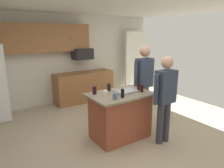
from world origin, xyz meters
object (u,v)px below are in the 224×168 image
glass_stout_tall (95,90)px  mug_blue_stoneware (106,93)px  person_guest_by_door (165,95)px  glass_short_whisky (123,93)px  microwave_over_range (82,54)px  glass_dark_ale (142,89)px  glass_pilsner (139,87)px  mug_ceramic_white (115,96)px  serving_tray (126,91)px  tumbler_amber (109,87)px  person_guest_right (144,79)px  kitchen_island (120,115)px

glass_stout_tall → mug_blue_stoneware: bearing=-57.4°
person_guest_by_door → glass_short_whisky: (-0.68, 0.40, 0.04)m
microwave_over_range → glass_dark_ale: 2.69m
glass_pilsner → person_guest_by_door: bearing=-76.2°
microwave_over_range → glass_stout_tall: (-0.86, -2.26, -0.45)m
glass_short_whisky → mug_ceramic_white: 0.17m
glass_short_whisky → glass_dark_ale: glass_short_whisky is taller
mug_ceramic_white → serving_tray: bearing=27.4°
glass_short_whisky → serving_tray: size_ratio=0.36×
glass_short_whisky → glass_stout_tall: size_ratio=1.08×
mug_ceramic_white → person_guest_by_door: bearing=-25.4°
glass_pilsner → serving_tray: (-0.29, 0.04, -0.05)m
glass_stout_tall → glass_short_whisky: bearing=-54.9°
tumbler_amber → glass_dark_ale: 0.66m
glass_dark_ale → glass_pilsner: bearing=85.5°
tumbler_amber → serving_tray: size_ratio=0.36×
glass_stout_tall → mug_blue_stoneware: glass_stout_tall is taller
person_guest_right → mug_ceramic_white: bearing=5.0°
person_guest_by_door → glass_dark_ale: person_guest_by_door is taller
glass_dark_ale → glass_stout_tall: bearing=155.3°
tumbler_amber → mug_ceramic_white: bearing=-110.6°
person_guest_right → mug_blue_stoneware: bearing=-6.9°
microwave_over_range → glass_stout_tall: bearing=-110.8°
person_guest_right → serving_tray: person_guest_right is taller
kitchen_island → glass_dark_ale: size_ratio=8.83×
microwave_over_range → tumbler_amber: microwave_over_range is taller
glass_dark_ale → microwave_over_range: bearing=89.8°
person_guest_by_door → mug_blue_stoneware: bearing=10.5°
mug_ceramic_white → glass_short_whisky: bearing=-0.9°
tumbler_amber → mug_blue_stoneware: (-0.21, -0.21, -0.03)m
glass_pilsner → glass_dark_ale: glass_pilsner is taller
person_guest_right → mug_ceramic_white: person_guest_right is taller
microwave_over_range → serving_tray: microwave_over_range is taller
person_guest_by_door → mug_blue_stoneware: (-0.88, 0.66, 0.01)m
mug_ceramic_white → serving_tray: size_ratio=0.28×
microwave_over_range → mug_ceramic_white: bearing=-104.5°
glass_pilsner → mug_ceramic_white: glass_pilsner is taller
kitchen_island → mug_ceramic_white: size_ratio=10.03×
microwave_over_range → mug_blue_stoneware: bearing=-106.6°
glass_pilsner → glass_dark_ale: (-0.01, -0.11, -0.00)m
glass_short_whisky → serving_tray: 0.34m
person_guest_right → tumbler_amber: person_guest_right is taller
microwave_over_range → serving_tray: (-0.29, -2.50, -0.51)m
glass_stout_tall → serving_tray: size_ratio=0.33×
person_guest_by_door → mug_ceramic_white: bearing=22.2°
glass_dark_ale → serving_tray: 0.32m
mug_blue_stoneware → person_guest_by_door: bearing=-37.1°
glass_short_whisky → tumbler_amber: (0.01, 0.47, 0.00)m
tumbler_amber → mug_blue_stoneware: 0.30m
microwave_over_range → person_guest_by_door: person_guest_by_door is taller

